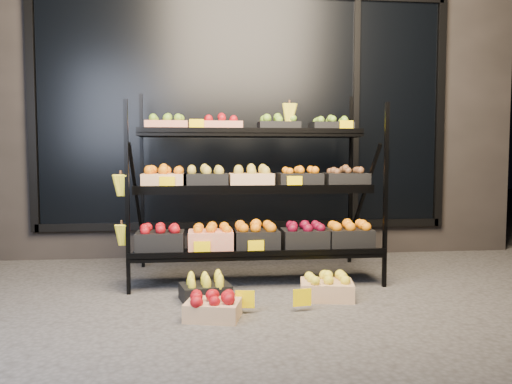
{
  "coord_description": "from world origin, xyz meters",
  "views": [
    {
      "loc": [
        -0.45,
        -3.71,
        1.06
      ],
      "look_at": [
        0.01,
        0.55,
        0.76
      ],
      "focal_mm": 35.0,
      "sensor_mm": 36.0,
      "label": 1
    }
  ],
  "objects": [
    {
      "name": "display_rack",
      "position": [
        -0.01,
        0.6,
        0.79
      ],
      "size": [
        2.18,
        1.02,
        1.67
      ],
      "color": "black",
      "rests_on": "ground"
    },
    {
      "name": "floor_crate_midright",
      "position": [
        0.47,
        -0.11,
        0.09
      ],
      "size": [
        0.43,
        0.35,
        0.2
      ],
      "rotation": [
        0.0,
        0.0,
        -0.18
      ],
      "color": "#DDB07F",
      "rests_on": "ground"
    },
    {
      "name": "tag_floor_b",
      "position": [
        0.22,
        -0.4,
        0.06
      ],
      "size": [
        0.13,
        0.01,
        0.12
      ],
      "primitive_type": "cube",
      "color": "#FCD200",
      "rests_on": "ground"
    },
    {
      "name": "ground",
      "position": [
        0.0,
        0.0,
        0.0
      ],
      "size": [
        24.0,
        24.0,
        0.0
      ],
      "primitive_type": "plane",
      "color": "#514F4C",
      "rests_on": "ground"
    },
    {
      "name": "floor_crate_midleft",
      "position": [
        -0.44,
        -0.05,
        0.09
      ],
      "size": [
        0.41,
        0.33,
        0.19
      ],
      "rotation": [
        0.0,
        0.0,
        0.22
      ],
      "color": "black",
      "rests_on": "ground"
    },
    {
      "name": "floor_crate_left",
      "position": [
        -0.39,
        -0.49,
        0.09
      ],
      "size": [
        0.4,
        0.33,
        0.18
      ],
      "rotation": [
        0.0,
        0.0,
        -0.24
      ],
      "color": "#DDB07F",
      "rests_on": "ground"
    },
    {
      "name": "building",
      "position": [
        0.0,
        2.59,
        1.75
      ],
      "size": [
        6.0,
        2.08,
        3.5
      ],
      "color": "#2D2826",
      "rests_on": "ground"
    },
    {
      "name": "tag_floor_a",
      "position": [
        -0.17,
        -0.4,
        0.06
      ],
      "size": [
        0.13,
        0.01,
        0.12
      ],
      "primitive_type": "cube",
      "color": "#FCD200",
      "rests_on": "ground"
    }
  ]
}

